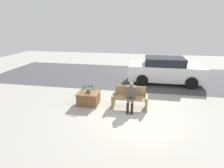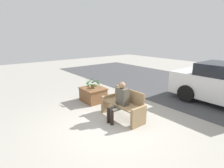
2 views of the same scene
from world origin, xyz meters
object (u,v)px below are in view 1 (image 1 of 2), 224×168
(potted_plant, at_px, (88,88))
(parked_car, at_px, (165,70))
(bench, at_px, (130,98))
(person_seated, at_px, (131,95))
(planter_box, at_px, (89,98))

(potted_plant, bearing_deg, parked_car, 45.89)
(bench, relative_size, person_seated, 1.24)
(bench, bearing_deg, planter_box, 178.62)
(bench, distance_m, person_seated, 0.32)
(planter_box, bearing_deg, person_seated, -7.53)
(planter_box, height_order, potted_plant, potted_plant)
(bench, xyz_separation_m, potted_plant, (-1.83, 0.05, 0.34))
(potted_plant, height_order, parked_car, parked_car)
(person_seated, xyz_separation_m, parked_car, (1.75, 4.00, 0.11))
(potted_plant, bearing_deg, bench, -1.61)
(bench, distance_m, parked_car, 4.22)
(bench, relative_size, potted_plant, 2.28)
(planter_box, distance_m, potted_plant, 0.46)
(person_seated, relative_size, parked_car, 0.28)
(person_seated, relative_size, planter_box, 1.28)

